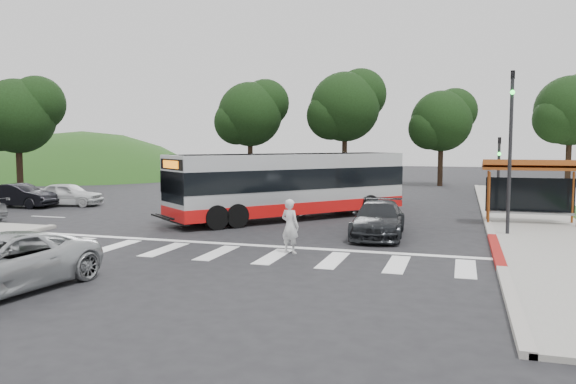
% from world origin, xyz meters
% --- Properties ---
extents(ground, '(140.00, 140.00, 0.00)m').
position_xyz_m(ground, '(0.00, 0.00, 0.00)').
color(ground, black).
rests_on(ground, ground).
extents(sidewalk_east, '(4.00, 40.00, 0.12)m').
position_xyz_m(sidewalk_east, '(11.00, 8.00, 0.06)').
color(sidewalk_east, gray).
rests_on(sidewalk_east, ground).
extents(curb_east, '(0.30, 40.00, 0.15)m').
position_xyz_m(curb_east, '(9.00, 8.00, 0.07)').
color(curb_east, '#9E9991').
rests_on(curb_east, ground).
extents(curb_east_red, '(0.32, 6.00, 0.15)m').
position_xyz_m(curb_east_red, '(9.00, -2.00, 0.08)').
color(curb_east_red, maroon).
rests_on(curb_east_red, ground).
extents(hillside_nw, '(44.00, 44.00, 10.00)m').
position_xyz_m(hillside_nw, '(-32.00, 30.00, 0.00)').
color(hillside_nw, '#193B13').
rests_on(hillside_nw, ground).
extents(crosswalk_ladder, '(18.00, 2.60, 0.01)m').
position_xyz_m(crosswalk_ladder, '(0.00, -5.00, 0.01)').
color(crosswalk_ladder, silver).
rests_on(crosswalk_ladder, ground).
extents(bus_shelter, '(4.20, 1.60, 2.86)m').
position_xyz_m(bus_shelter, '(10.80, 5.10, 2.35)').
color(bus_shelter, brown).
rests_on(bus_shelter, sidewalk_east).
extents(traffic_signal_ne_tall, '(0.18, 0.37, 6.50)m').
position_xyz_m(traffic_signal_ne_tall, '(9.60, 1.49, 3.88)').
color(traffic_signal_ne_tall, black).
rests_on(traffic_signal_ne_tall, ground).
extents(traffic_signal_ne_short, '(0.18, 0.37, 4.00)m').
position_xyz_m(traffic_signal_ne_short, '(9.60, 8.49, 2.48)').
color(traffic_signal_ne_short, black).
rests_on(traffic_signal_ne_short, ground).
extents(tree_ne_a, '(6.16, 5.74, 9.30)m').
position_xyz_m(tree_ne_a, '(16.08, 28.06, 6.39)').
color(tree_ne_a, black).
rests_on(tree_ne_a, parking_lot).
extents(tree_north_a, '(6.60, 6.15, 10.17)m').
position_xyz_m(tree_north_a, '(-1.92, 26.07, 6.92)').
color(tree_north_a, black).
rests_on(tree_north_a, ground).
extents(tree_north_b, '(5.72, 5.33, 8.43)m').
position_xyz_m(tree_north_b, '(6.07, 28.06, 5.66)').
color(tree_north_b, black).
rests_on(tree_north_b, ground).
extents(tree_north_c, '(6.16, 5.74, 9.30)m').
position_xyz_m(tree_north_c, '(-9.92, 24.06, 6.29)').
color(tree_north_c, black).
rests_on(tree_north_c, ground).
extents(tree_west_a, '(5.72, 5.33, 8.43)m').
position_xyz_m(tree_west_a, '(-21.93, 10.06, 5.66)').
color(tree_west_a, black).
rests_on(tree_west_a, ground).
extents(transit_bus, '(9.88, 11.19, 3.18)m').
position_xyz_m(transit_bus, '(-0.14, 4.04, 1.59)').
color(transit_bus, '#B3B6B8').
rests_on(transit_bus, ground).
extents(pedestrian, '(0.78, 0.64, 1.84)m').
position_xyz_m(pedestrian, '(2.36, -4.28, 0.92)').
color(pedestrian, silver).
rests_on(pedestrian, ground).
extents(dark_sedan, '(2.24, 4.91, 1.39)m').
position_xyz_m(dark_sedan, '(4.71, -0.03, 0.70)').
color(dark_sedan, black).
rests_on(dark_sedan, ground).
extents(west_car_white, '(4.24, 2.24, 1.37)m').
position_xyz_m(west_car_white, '(-14.38, 5.50, 0.69)').
color(west_car_white, silver).
rests_on(west_car_white, ground).
extents(west_car_black, '(4.21, 1.59, 1.37)m').
position_xyz_m(west_car_black, '(-16.44, 3.98, 0.69)').
color(west_car_black, black).
rests_on(west_car_black, ground).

